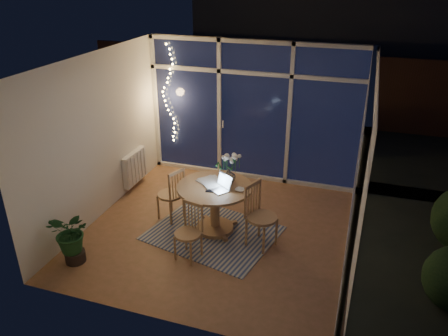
{
  "coord_description": "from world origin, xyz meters",
  "views": [
    {
      "loc": [
        1.86,
        -5.43,
        3.76
      ],
      "look_at": [
        -0.01,
        0.25,
        0.95
      ],
      "focal_mm": 35.0,
      "sensor_mm": 36.0,
      "label": 1
    }
  ],
  "objects_px": {
    "potted_plant": "(72,238)",
    "flower_vase": "(229,176)",
    "dining_table": "(215,208)",
    "chair_right": "(262,216)",
    "chair_front": "(188,233)",
    "laptop": "(218,182)",
    "chair_left": "(170,193)"
  },
  "relations": [
    {
      "from": "chair_left",
      "to": "chair_right",
      "type": "xyz_separation_m",
      "value": [
        1.57,
        -0.28,
        0.04
      ]
    },
    {
      "from": "chair_front",
      "to": "laptop",
      "type": "relative_size",
      "value": 2.64
    },
    {
      "from": "flower_vase",
      "to": "potted_plant",
      "type": "relative_size",
      "value": 0.28
    },
    {
      "from": "dining_table",
      "to": "laptop",
      "type": "bearing_deg",
      "value": -44.98
    },
    {
      "from": "chair_right",
      "to": "chair_front",
      "type": "height_order",
      "value": "chair_right"
    },
    {
      "from": "chair_right",
      "to": "chair_front",
      "type": "xyz_separation_m",
      "value": [
        -0.89,
        -0.61,
        -0.08
      ]
    },
    {
      "from": "chair_left",
      "to": "chair_right",
      "type": "height_order",
      "value": "chair_right"
    },
    {
      "from": "potted_plant",
      "to": "laptop",
      "type": "bearing_deg",
      "value": 37.14
    },
    {
      "from": "dining_table",
      "to": "potted_plant",
      "type": "distance_m",
      "value": 2.08
    },
    {
      "from": "dining_table",
      "to": "laptop",
      "type": "distance_m",
      "value": 0.52
    },
    {
      "from": "dining_table",
      "to": "flower_vase",
      "type": "xyz_separation_m",
      "value": [
        0.16,
        0.18,
        0.49
      ]
    },
    {
      "from": "chair_right",
      "to": "dining_table",
      "type": "bearing_deg",
      "value": 100.33
    },
    {
      "from": "laptop",
      "to": "flower_vase",
      "type": "height_order",
      "value": "laptop"
    },
    {
      "from": "laptop",
      "to": "chair_right",
      "type": "bearing_deg",
      "value": 29.08
    },
    {
      "from": "dining_table",
      "to": "flower_vase",
      "type": "height_order",
      "value": "flower_vase"
    },
    {
      "from": "dining_table",
      "to": "chair_left",
      "type": "distance_m",
      "value": 0.8
    },
    {
      "from": "dining_table",
      "to": "potted_plant",
      "type": "bearing_deg",
      "value": -139.54
    },
    {
      "from": "chair_front",
      "to": "potted_plant",
      "type": "xyz_separation_m",
      "value": [
        -1.47,
        -0.56,
        -0.04
      ]
    },
    {
      "from": "chair_right",
      "to": "laptop",
      "type": "height_order",
      "value": "laptop"
    },
    {
      "from": "chair_right",
      "to": "laptop",
      "type": "bearing_deg",
      "value": 105.72
    },
    {
      "from": "flower_vase",
      "to": "potted_plant",
      "type": "bearing_deg",
      "value": -138.62
    },
    {
      "from": "potted_plant",
      "to": "flower_vase",
      "type": "bearing_deg",
      "value": 41.38
    },
    {
      "from": "laptop",
      "to": "flower_vase",
      "type": "xyz_separation_m",
      "value": [
        0.07,
        0.27,
        -0.01
      ]
    },
    {
      "from": "chair_front",
      "to": "flower_vase",
      "type": "height_order",
      "value": "flower_vase"
    },
    {
      "from": "dining_table",
      "to": "flower_vase",
      "type": "relative_size",
      "value": 5.37
    },
    {
      "from": "flower_vase",
      "to": "dining_table",
      "type": "bearing_deg",
      "value": -130.67
    },
    {
      "from": "chair_front",
      "to": "flower_vase",
      "type": "bearing_deg",
      "value": 86.0
    },
    {
      "from": "dining_table",
      "to": "laptop",
      "type": "relative_size",
      "value": 3.54
    },
    {
      "from": "dining_table",
      "to": "chair_left",
      "type": "bearing_deg",
      "value": 172.28
    },
    {
      "from": "laptop",
      "to": "potted_plant",
      "type": "distance_m",
      "value": 2.15
    },
    {
      "from": "chair_left",
      "to": "laptop",
      "type": "relative_size",
      "value": 2.88
    },
    {
      "from": "laptop",
      "to": "potted_plant",
      "type": "xyz_separation_m",
      "value": [
        -1.67,
        -1.26,
        -0.51
      ]
    }
  ]
}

